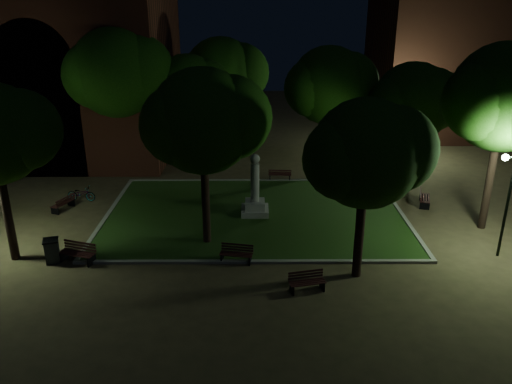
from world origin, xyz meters
The scene contains 25 objects.
ground centered at (0.00, 0.00, 0.00)m, with size 80.00×80.00×0.00m, color #493C26.
lawn centered at (0.00, 2.00, 0.04)m, with size 15.00×10.00×0.08m, color #213E13.
lawn_kerb centered at (0.00, 2.00, 0.06)m, with size 15.40×10.40×0.12m.
monument centered at (0.00, 2.00, 0.96)m, with size 1.40×1.40×3.20m.
building_main centered at (-15.86, 13.79, 7.38)m, with size 20.00×12.00×15.00m.
building_far centered at (18.00, 20.00, 6.00)m, with size 16.00×10.00×12.00m, color #562519.
tree_north_wl centered at (-4.05, 9.10, 5.32)m, with size 5.19×4.23×7.44m.
tree_north_er centered at (4.52, 8.26, 5.66)m, with size 5.72×4.67×8.01m.
tree_ne centered at (9.15, 6.69, 4.96)m, with size 5.61×4.58×7.25m.
tree_east centered at (11.21, 0.39, 6.37)m, with size 6.02×4.91×8.84m.
tree_se centered at (4.18, -4.12, 5.12)m, with size 5.09×4.16×7.21m.
tree_nw centered at (-8.07, 8.24, 6.41)m, with size 6.48×5.29×9.06m.
tree_far_north centered at (-2.16, 12.60, 5.71)m, with size 6.16×5.03×8.22m.
tree_extra centered at (-2.10, -1.17, 5.67)m, with size 5.55×4.53×7.94m.
lamppost_se centered at (10.58, -2.48, 3.21)m, with size 1.18×0.28×4.61m.
lamppost_nw centered at (-10.48, 10.11, 3.28)m, with size 1.18×0.28×4.73m.
lamppost_ne centered at (10.42, 11.90, 2.80)m, with size 1.18×0.28×3.93m.
bench_near_left centered at (-0.79, -2.96, 0.36)m, with size 1.45×0.73×0.76m.
bench_near_right centered at (1.97, -5.23, 0.36)m, with size 1.46×0.77×0.76m.
bench_west_near centered at (-7.51, -2.94, 0.40)m, with size 1.65×0.99×0.86m.
bench_left_side centered at (-10.12, 2.65, 0.36)m, with size 0.97×1.48×0.77m.
bench_right_side centered at (9.15, 3.29, 0.39)m, with size 0.93×1.58×0.82m.
bench_far_side centered at (1.55, 7.26, 0.36)m, with size 1.42×0.60×0.76m.
trash_bin centered at (-8.59, -2.96, 0.53)m, with size 0.77×0.77×1.05m.
bicycle centered at (-9.62, 4.00, 0.42)m, with size 0.55×1.59×0.83m, color black.
Camera 1 is at (-0.04, -21.74, 10.40)m, focal length 35.00 mm.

